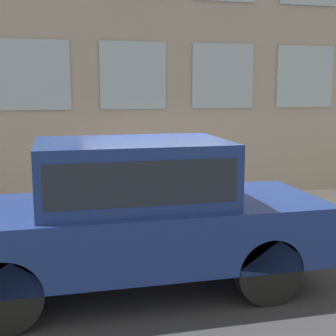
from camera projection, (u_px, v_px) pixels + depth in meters
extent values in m
plane|color=#2D2D30|center=(166.00, 251.00, 7.63)|extent=(80.00, 80.00, 0.00)
cube|color=#B2ADA3|center=(148.00, 221.00, 9.13)|extent=(3.15, 60.00, 0.12)
cube|color=#8C9EA8|center=(305.00, 77.00, 11.10)|extent=(0.03, 1.45, 1.45)
cube|color=#8C9EA8|center=(223.00, 76.00, 10.62)|extent=(0.03, 1.45, 1.45)
cube|color=#8C9EA8|center=(133.00, 76.00, 10.15)|extent=(0.03, 1.45, 1.45)
cube|color=#8C9EA8|center=(35.00, 75.00, 9.67)|extent=(0.03, 1.45, 1.45)
cylinder|color=red|center=(150.00, 232.00, 8.18)|extent=(0.34, 0.34, 0.04)
cylinder|color=red|center=(149.00, 213.00, 8.13)|extent=(0.25, 0.25, 0.72)
sphere|color=maroon|center=(149.00, 193.00, 8.07)|extent=(0.27, 0.27, 0.27)
cylinder|color=black|center=(149.00, 188.00, 8.06)|extent=(0.09, 0.09, 0.11)
cylinder|color=red|center=(159.00, 208.00, 8.15)|extent=(0.09, 0.10, 0.09)
cylinder|color=red|center=(139.00, 209.00, 8.07)|extent=(0.09, 0.10, 0.09)
cylinder|color=#726651|center=(186.00, 203.00, 8.74)|extent=(0.11, 0.11, 0.75)
cylinder|color=#726651|center=(184.00, 201.00, 8.89)|extent=(0.11, 0.11, 0.75)
cube|color=red|center=(185.00, 168.00, 8.71)|extent=(0.20, 0.14, 0.56)
cylinder|color=red|center=(187.00, 169.00, 8.57)|extent=(0.09, 0.09, 0.53)
cylinder|color=red|center=(183.00, 166.00, 8.85)|extent=(0.09, 0.09, 0.53)
sphere|color=beige|center=(185.00, 147.00, 8.64)|extent=(0.25, 0.25, 0.25)
cylinder|color=black|center=(5.00, 296.00, 5.01)|extent=(0.24, 0.84, 0.84)
cylinder|color=black|center=(16.00, 248.00, 6.51)|extent=(0.24, 0.84, 0.84)
cylinder|color=black|center=(268.00, 270.00, 5.72)|extent=(0.24, 0.84, 0.84)
cylinder|color=black|center=(224.00, 233.00, 7.22)|extent=(0.24, 0.84, 0.84)
cube|color=navy|center=(133.00, 231.00, 6.05)|extent=(1.80, 4.94, 0.76)
cube|color=navy|center=(133.00, 172.00, 5.92)|extent=(1.59, 2.37, 0.80)
cube|color=#1E232D|center=(133.00, 172.00, 5.92)|extent=(1.60, 2.18, 0.51)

